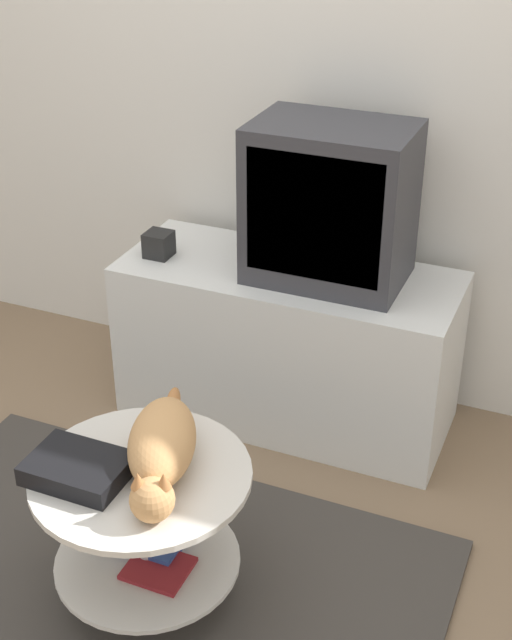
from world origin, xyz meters
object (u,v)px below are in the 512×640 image
object	(u,v)px
tv	(330,204)
cat	(161,448)
dvd_box	(78,468)
speaker	(159,244)

from	to	relation	value
tv	cat	distance (m)	1.01
dvd_box	speaker	bearing A→B (deg)	106.89
dvd_box	cat	xyz separation A→B (m)	(0.18, 0.11, 0.04)
dvd_box	cat	distance (m)	0.21
tv	cat	size ratio (longest dim) A/B	0.98
cat	speaker	bearing A→B (deg)	-172.72
speaker	cat	distance (m)	1.01
dvd_box	cat	bearing A→B (deg)	30.63
speaker	dvd_box	world-z (taller)	speaker
speaker	cat	xyz separation A→B (m)	(0.48, -0.88, -0.09)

